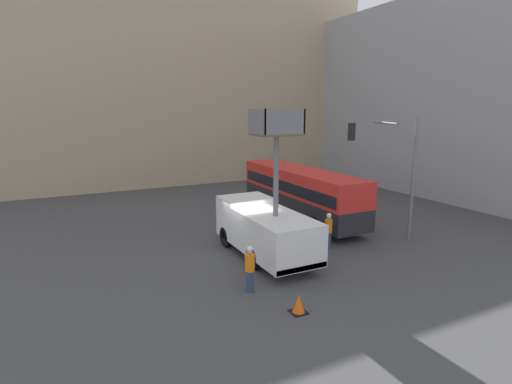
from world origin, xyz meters
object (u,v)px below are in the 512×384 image
road_worker_directing (328,231)px  traffic_cone_near_truck (299,304)px  utility_truck (265,226)px  city_bus (301,190)px  traffic_light_pole (393,159)px  road_worker_near_truck (250,269)px

road_worker_directing → traffic_cone_near_truck: 7.08m
utility_truck → city_bus: size_ratio=0.64×
utility_truck → traffic_light_pole: (7.30, -0.69, 2.94)m
utility_truck → traffic_cone_near_truck: utility_truck is taller
utility_truck → road_worker_directing: (3.52, -0.36, -0.60)m
utility_truck → city_bus: 7.22m
traffic_light_pole → traffic_cone_near_truck: traffic_light_pole is taller
traffic_light_pole → road_worker_near_truck: 10.48m
road_worker_near_truck → traffic_cone_near_truck: (0.81, -2.30, -0.63)m
traffic_light_pole → road_worker_directing: traffic_light_pole is taller
traffic_light_pole → utility_truck: bearing=174.6°
road_worker_near_truck → city_bus: bearing=163.1°
traffic_cone_near_truck → utility_truck: bearing=74.7°
city_bus → traffic_light_pole: 6.54m
road_worker_near_truck → road_worker_directing: size_ratio=1.01×
road_worker_near_truck → road_worker_directing: (5.79, 2.69, -0.01)m
utility_truck → road_worker_near_truck: size_ratio=3.77×
traffic_light_pole → road_worker_near_truck: size_ratio=3.54×
road_worker_directing → road_worker_near_truck: bearing=-159.6°
city_bus → traffic_light_pole: traffic_light_pole is taller
traffic_light_pole → road_worker_directing: bearing=175.0°
utility_truck → road_worker_near_truck: utility_truck is taller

